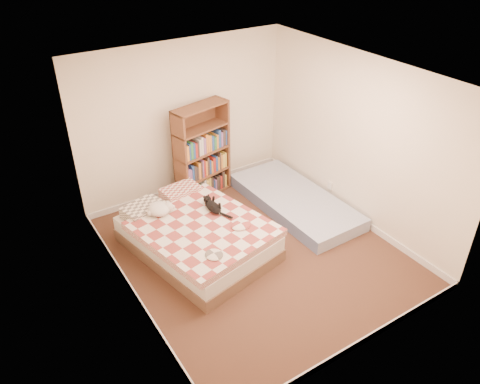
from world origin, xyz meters
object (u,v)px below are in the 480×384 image
bed (196,234)px  white_dog (160,209)px  bookshelf (202,163)px  floor_mattress (295,201)px  black_cat (212,206)px

bed → white_dog: 0.60m
bookshelf → floor_mattress: size_ratio=0.69×
white_dog → black_cat: bearing=-51.0°
floor_mattress → white_dog: white_dog is taller
bed → floor_mattress: bed is taller
bed → bookshelf: bookshelf is taller
white_dog → bookshelf: bearing=9.9°
black_cat → white_dog: 0.72m
floor_mattress → bed: bearing=-177.5°
bed → black_cat: bearing=5.4°
bookshelf → white_dog: (-1.12, -0.85, -0.00)m
bed → black_cat: black_cat is taller
bed → bookshelf: 1.50m
black_cat → floor_mattress: bearing=5.5°
black_cat → white_dog: white_dog is taller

